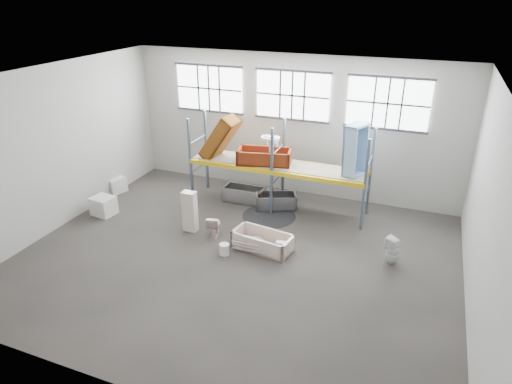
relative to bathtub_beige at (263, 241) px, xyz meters
The scene contains 34 objects.
floor 0.92m from the bathtub_beige, 127.41° to the right, with size 12.00×10.00×0.10m, color #4C4540.
ceiling 4.87m from the bathtub_beige, 127.41° to the right, with size 12.00×10.00×0.10m, color silver.
wall_back 4.93m from the bathtub_beige, 96.89° to the left, with size 12.00×0.10×5.00m, color #A6A39A.
wall_front 6.18m from the bathtub_beige, 95.25° to the right, with size 12.00×0.10×5.00m, color #B6B2A8.
wall_left 6.98m from the bathtub_beige, behind, with size 0.10×10.00×5.00m, color #A6A399.
wall_right 6.00m from the bathtub_beige, ahead, with size 0.10×10.00×5.00m, color #A9A59C.
window_left 6.57m from the bathtub_beige, 131.24° to the left, with size 2.60×0.04×1.60m, color white.
window_mid 5.43m from the bathtub_beige, 97.07° to the left, with size 2.60×0.04×1.60m, color white.
window_right 6.03m from the bathtub_beige, 57.84° to the left, with size 2.60×0.04×1.60m, color white.
rack_upright_la 4.34m from the bathtub_beige, 147.92° to the left, with size 0.08×0.08×3.00m, color slate.
rack_upright_lb 5.06m from the bathtub_beige, 135.96° to the left, with size 0.08×0.08×3.00m, color slate.
rack_upright_ma 2.59m from the bathtub_beige, 103.40° to the left, with size 0.08×0.08×3.00m, color slate.
rack_upright_mb 3.67m from the bathtub_beige, 98.78° to the left, with size 0.08×0.08×3.00m, color slate.
rack_upright_ra 3.54m from the bathtub_beige, 41.80° to the left, with size 0.08×0.08×3.00m, color slate.
rack_upright_rb 4.39m from the bathtub_beige, 54.06° to the left, with size 0.08×0.08×3.00m, color slate.
rack_beam_front 2.59m from the bathtub_beige, 103.40° to the left, with size 6.00×0.10×0.14m, color yellow.
rack_beam_back 3.67m from the bathtub_beige, 98.78° to the left, with size 6.00×0.10×0.14m, color yellow.
shelf_deck 3.15m from the bathtub_beige, 100.62° to the left, with size 5.90×1.10×0.03m, color gray.
wet_patch 2.09m from the bathtub_beige, 104.68° to the left, with size 1.80×1.80×0.00m, color black.
bathtub_beige is the anchor object (origin of this frame).
cistern_spare 0.68m from the bathtub_beige, 13.68° to the right, with size 0.37×0.18×0.35m, color beige.
sink_in_tub 0.25m from the bathtub_beige, behind, with size 0.47×0.47×0.16m, color beige.
toilet_beige 1.70m from the bathtub_beige, behind, with size 0.37×0.65×0.67m, color silver.
cistern_tall 2.54m from the bathtub_beige, behind, with size 0.43×0.28×1.32m, color beige.
toilet_white 3.65m from the bathtub_beige, ahead, with size 0.37×0.37×0.81m, color white.
steel_tub_left 3.32m from the bathtub_beige, 122.24° to the left, with size 1.42×0.66×0.52m, color #AEB1B6, non-canonical shape.
steel_tub_right 2.75m from the bathtub_beige, 101.09° to the left, with size 1.38×0.65×0.51m, color #95969B, non-canonical shape.
rust_tub_flat 3.29m from the bathtub_beige, 109.83° to the left, with size 1.79×0.84×0.50m, color maroon, non-canonical shape.
rust_tub_tilted 4.23m from the bathtub_beige, 133.84° to the left, with size 1.71×0.80×0.48m, color #88510E, non-canonical shape.
sink_on_shelf 3.22m from the bathtub_beige, 105.65° to the left, with size 0.61×0.47×0.55m, color white.
blue_tub_upright 4.05m from the bathtub_beige, 54.35° to the left, with size 1.65×0.78×0.47m, color #88AFD8, non-canonical shape.
bucket 1.15m from the bathtub_beige, 143.21° to the right, with size 0.29×0.29×0.33m, color white.
carton_near 5.77m from the bathtub_beige, behind, with size 0.72×0.62×0.62m, color silver.
carton_far 6.83m from the bathtub_beige, 164.72° to the left, with size 0.67×0.67×0.56m, color silver.
Camera 1 is at (4.49, -9.95, 7.01)m, focal length 31.62 mm.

